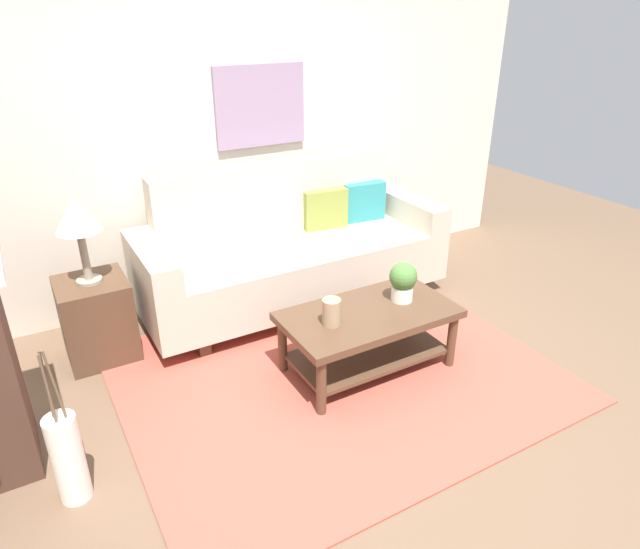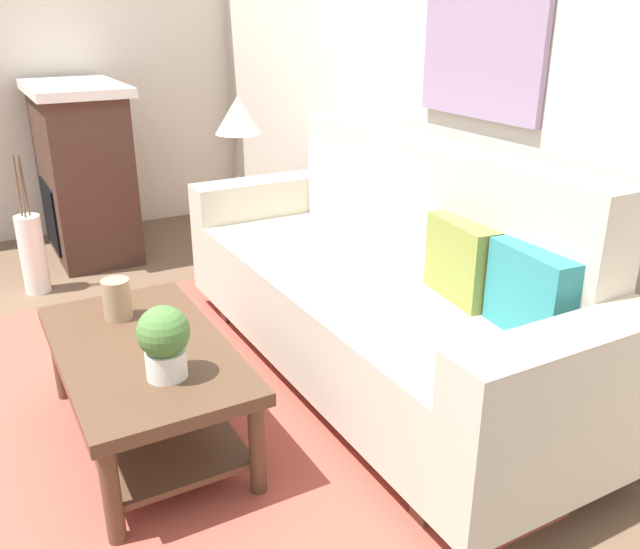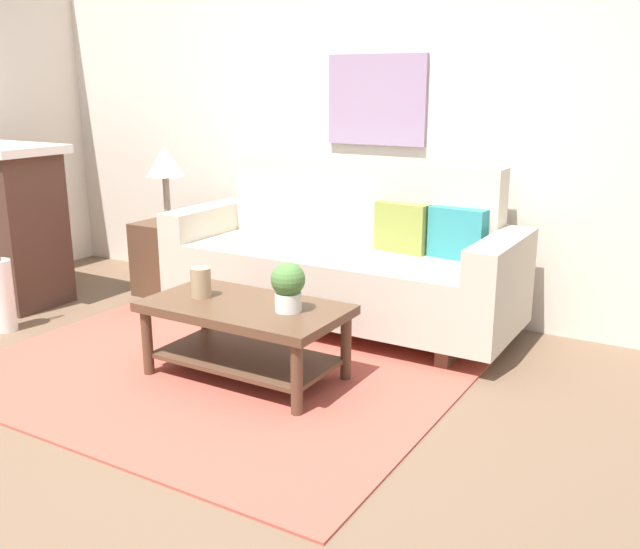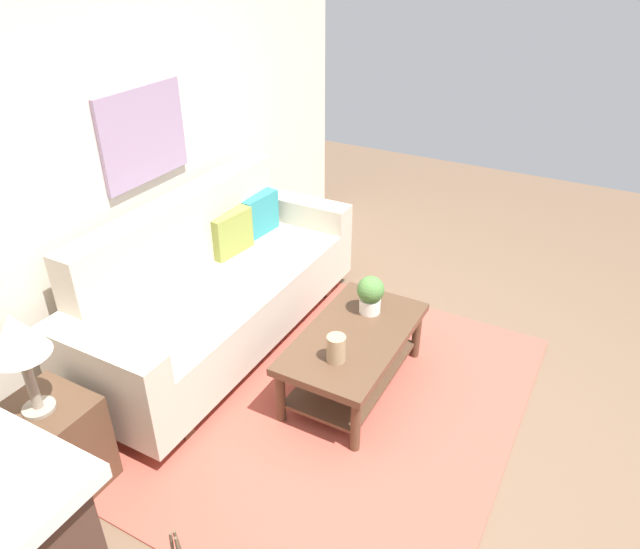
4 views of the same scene
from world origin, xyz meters
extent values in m
plane|color=brown|center=(0.00, 0.00, 0.00)|extent=(9.49, 9.49, 0.00)
cube|color=beige|center=(0.00, 2.08, 1.35)|extent=(5.49, 0.10, 2.70)
cube|color=#B24C3D|center=(0.00, 0.50, 0.01)|extent=(2.65, 2.18, 0.01)
cube|color=beige|center=(0.22, 1.48, 0.32)|extent=(1.97, 0.84, 0.40)
cube|color=beige|center=(0.22, 1.80, 0.80)|extent=(1.97, 0.20, 0.56)
cube|color=beige|center=(-0.87, 1.48, 0.42)|extent=(0.20, 0.84, 0.60)
cube|color=beige|center=(1.30, 1.48, 0.42)|extent=(0.20, 0.84, 0.60)
cube|color=#513826|center=(-0.67, 1.48, 0.06)|extent=(0.08, 0.74, 0.12)
cube|color=#513826|center=(1.10, 1.48, 0.06)|extent=(0.08, 0.74, 0.12)
cube|color=olive|center=(0.59, 1.67, 0.68)|extent=(0.37, 0.16, 0.32)
cube|color=teal|center=(0.97, 1.67, 0.68)|extent=(0.37, 0.15, 0.32)
cube|color=#513826|center=(0.21, 0.46, 0.41)|extent=(1.10, 0.60, 0.05)
cube|color=#513826|center=(0.21, 0.46, 0.12)|extent=(0.98, 0.50, 0.02)
cylinder|color=#513826|center=(-0.28, 0.21, 0.19)|extent=(0.06, 0.06, 0.38)
cylinder|color=#513826|center=(0.70, 0.21, 0.19)|extent=(0.06, 0.06, 0.38)
cylinder|color=#513826|center=(-0.28, 0.71, 0.19)|extent=(0.06, 0.06, 0.38)
cylinder|color=#513826|center=(0.70, 0.71, 0.19)|extent=(0.06, 0.06, 0.38)
cylinder|color=tan|center=(-0.07, 0.45, 0.51)|extent=(0.11, 0.11, 0.17)
cylinder|color=white|center=(0.48, 0.48, 0.48)|extent=(0.14, 0.14, 0.10)
sphere|color=#4A7738|center=(0.48, 0.48, 0.60)|extent=(0.18, 0.18, 0.18)
cube|color=#513826|center=(-1.27, 1.49, 0.28)|extent=(0.44, 0.44, 0.56)
cylinder|color=gray|center=(-1.27, 1.49, 0.57)|extent=(0.16, 0.16, 0.02)
cylinder|color=gray|center=(-1.27, 1.49, 0.74)|extent=(0.05, 0.05, 0.35)
cone|color=beige|center=(-1.27, 1.49, 1.02)|extent=(0.28, 0.28, 0.22)
cube|color=gray|center=(0.22, 2.01, 1.47)|extent=(0.73, 0.03, 0.61)
camera|label=1|loc=(-1.59, -2.05, 2.18)|focal=31.56mm
camera|label=2|loc=(2.50, -0.03, 1.62)|focal=37.49mm
camera|label=3|loc=(2.40, -2.44, 1.59)|focal=39.51mm
camera|label=4|loc=(-2.50, -0.76, 2.62)|focal=32.83mm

